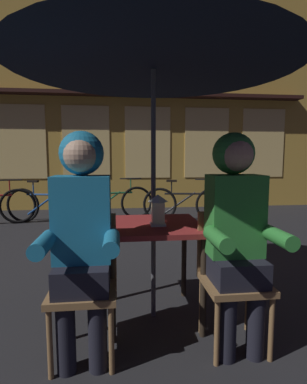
# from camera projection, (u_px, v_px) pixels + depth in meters

# --- Properties ---
(ground_plane) EXTENTS (60.00, 60.00, 0.00)m
(ground_plane) POSITION_uv_depth(u_px,v_px,m) (153.00, 315.00, 2.37)
(ground_plane) COLOR #232326
(cafe_table) EXTENTS (0.72, 0.72, 0.74)m
(cafe_table) POSITION_uv_depth(u_px,v_px,m) (153.00, 236.00, 2.30)
(cafe_table) COLOR maroon
(cafe_table) RESTS_ON ground_plane
(patio_umbrella) EXTENTS (2.10, 2.10, 2.31)m
(patio_umbrella) POSITION_uv_depth(u_px,v_px,m) (153.00, 42.00, 2.13)
(patio_umbrella) COLOR #4C4C51
(patio_umbrella) RESTS_ON ground_plane
(lantern) EXTENTS (0.11, 0.11, 0.23)m
(lantern) POSITION_uv_depth(u_px,v_px,m) (158.00, 209.00, 2.20)
(lantern) COLOR white
(lantern) RESTS_ON cafe_table
(chair_left) EXTENTS (0.40, 0.40, 0.87)m
(chair_left) POSITION_uv_depth(u_px,v_px,m) (85.00, 277.00, 1.89)
(chair_left) COLOR olive
(chair_left) RESTS_ON ground_plane
(chair_right) EXTENTS (0.40, 0.40, 0.87)m
(chair_right) POSITION_uv_depth(u_px,v_px,m) (231.00, 270.00, 2.00)
(chair_right) COLOR olive
(chair_right) RESTS_ON ground_plane
(person_left_hooded) EXTENTS (0.45, 0.56, 1.40)m
(person_left_hooded) POSITION_uv_depth(u_px,v_px,m) (82.00, 223.00, 1.80)
(person_left_hooded) COLOR black
(person_left_hooded) RESTS_ON ground_plane
(person_right_hooded) EXTENTS (0.45, 0.56, 1.40)m
(person_right_hooded) POSITION_uv_depth(u_px,v_px,m) (236.00, 220.00, 1.91)
(person_right_hooded) COLOR black
(person_right_hooded) RESTS_ON ground_plane
(shopfront_building) EXTENTS (10.00, 0.93, 6.20)m
(shopfront_building) POSITION_uv_depth(u_px,v_px,m) (117.00, 81.00, 7.31)
(shopfront_building) COLOR gold
(shopfront_building) RESTS_ON ground_plane
(bicycle_second) EXTENTS (1.65, 0.41, 0.84)m
(bicycle_second) POSITION_uv_depth(u_px,v_px,m) (48.00, 205.00, 5.68)
(bicycle_second) COLOR black
(bicycle_second) RESTS_ON ground_plane
(bicycle_third) EXTENTS (1.65, 0.40, 0.84)m
(bicycle_third) POSITION_uv_depth(u_px,v_px,m) (112.00, 203.00, 5.93)
(bicycle_third) COLOR black
(bicycle_third) RESTS_ON ground_plane
(bicycle_fourth) EXTENTS (1.67, 0.28, 0.84)m
(bicycle_fourth) POSITION_uv_depth(u_px,v_px,m) (186.00, 204.00, 5.82)
(bicycle_fourth) COLOR black
(bicycle_fourth) RESTS_ON ground_plane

